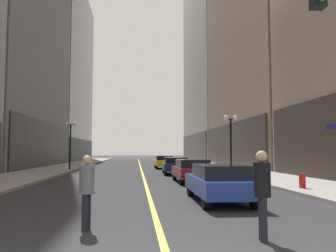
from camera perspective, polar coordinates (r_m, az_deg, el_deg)
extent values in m
plane|color=#2D2D30|center=(39.31, -4.69, -6.87)|extent=(200.00, 200.00, 0.00)
cube|color=#9E9991|center=(40.05, -16.65, -6.55)|extent=(4.50, 78.00, 0.15)
cube|color=#9E9991|center=(40.28, 7.21, -6.68)|extent=(4.50, 78.00, 0.15)
cube|color=#E5D64C|center=(39.31, -4.69, -6.86)|extent=(0.16, 70.00, 0.01)
cube|color=#2C2C2E|center=(40.06, -20.02, -3.00)|extent=(0.50, 22.80, 5.00)
cube|color=slate|center=(67.71, -18.82, 8.40)|extent=(11.22, 26.00, 32.75)
cube|color=#212327|center=(65.05, -14.38, -3.98)|extent=(0.50, 24.70, 3.93)
cube|color=#332A23|center=(40.34, 10.60, -3.19)|extent=(0.50, 22.80, 5.00)
cube|color=#A8A399|center=(69.51, 9.33, 12.67)|extent=(12.28, 26.00, 43.95)
cube|color=#3A3935|center=(65.23, 4.39, -3.63)|extent=(0.50, 24.70, 5.00)
cube|color=navy|center=(12.34, 8.58, -9.83)|extent=(1.84, 4.53, 0.55)
cube|color=black|center=(12.09, 8.81, -7.68)|extent=(1.61, 2.54, 0.50)
cylinder|color=black|center=(13.77, 3.83, -10.43)|extent=(0.23, 0.64, 0.64)
cylinder|color=black|center=(14.08, 10.20, -10.23)|extent=(0.23, 0.64, 0.64)
cylinder|color=black|center=(10.68, 6.46, -12.21)|extent=(0.23, 0.64, 0.64)
cylinder|color=black|center=(11.09, 14.54, -11.81)|extent=(0.23, 0.64, 0.64)
cube|color=maroon|center=(19.58, 4.02, -7.78)|extent=(1.88, 4.18, 0.55)
cube|color=black|center=(19.35, 4.12, -6.42)|extent=(1.64, 2.35, 0.50)
cylinder|color=black|center=(20.92, 1.14, -8.32)|extent=(0.23, 0.64, 0.64)
cylinder|color=black|center=(21.18, 5.49, -8.25)|extent=(0.23, 0.64, 0.64)
cylinder|color=black|center=(18.04, 2.30, -8.97)|extent=(0.23, 0.64, 0.64)
cylinder|color=black|center=(18.34, 7.32, -8.86)|extent=(0.23, 0.64, 0.64)
cube|color=#141E4C|center=(26.44, 1.26, -6.87)|extent=(2.12, 4.64, 0.55)
cube|color=black|center=(26.20, 1.29, -5.86)|extent=(1.80, 2.62, 0.50)
cylinder|color=black|center=(28.00, -0.73, -7.29)|extent=(0.25, 0.65, 0.64)
cylinder|color=black|center=(28.12, 2.74, -7.27)|extent=(0.25, 0.65, 0.64)
cylinder|color=black|center=(24.82, -0.42, -7.68)|extent=(0.25, 0.65, 0.64)
cylinder|color=black|center=(24.95, 3.49, -7.65)|extent=(0.25, 0.65, 0.64)
cube|color=yellow|center=(34.97, -0.71, -6.23)|extent=(1.85, 4.15, 0.55)
cube|color=black|center=(34.75, -0.68, -5.46)|extent=(1.63, 2.33, 0.50)
cylinder|color=black|center=(36.38, -2.16, -6.59)|extent=(0.22, 0.64, 0.64)
cylinder|color=black|center=(36.50, 0.37, -6.58)|extent=(0.22, 0.64, 0.64)
cylinder|color=black|center=(33.48, -1.88, -6.79)|extent=(0.22, 0.64, 0.64)
cylinder|color=black|center=(33.62, 0.86, -6.78)|extent=(0.22, 0.64, 0.64)
cylinder|color=black|center=(8.07, -13.92, -14.05)|extent=(0.14, 0.14, 0.83)
cylinder|color=black|center=(8.21, -13.44, -13.88)|extent=(0.14, 0.14, 0.83)
cylinder|color=slate|center=(8.05, -13.58, -8.76)|extent=(0.42, 0.42, 0.65)
sphere|color=tan|center=(8.02, -13.53, -5.63)|extent=(0.22, 0.22, 0.22)
cylinder|color=black|center=(7.34, 15.64, -14.81)|extent=(0.14, 0.14, 0.88)
cylinder|color=black|center=(7.19, 15.92, -15.04)|extent=(0.14, 0.14, 0.88)
cylinder|color=black|center=(7.16, 15.65, -8.73)|extent=(0.39, 0.39, 0.69)
sphere|color=tan|center=(7.14, 15.58, -5.00)|extent=(0.24, 0.24, 0.24)
cylinder|color=black|center=(31.39, -16.24, -3.54)|extent=(0.14, 0.14, 4.20)
cylinder|color=black|center=(31.48, -16.16, 0.19)|extent=(0.80, 0.06, 0.06)
sphere|color=white|center=(31.55, -16.78, 0.37)|extent=(0.36, 0.36, 0.36)
sphere|color=white|center=(31.42, -15.53, 0.37)|extent=(0.36, 0.36, 0.36)
cylinder|color=black|center=(25.12, 10.61, -3.51)|extent=(0.14, 0.14, 4.20)
cylinder|color=black|center=(25.23, 10.55, 1.15)|extent=(0.80, 0.06, 0.06)
sphere|color=white|center=(25.15, 9.78, 1.39)|extent=(0.36, 0.36, 0.36)
sphere|color=white|center=(25.34, 11.30, 1.37)|extent=(0.36, 0.36, 0.36)
cylinder|color=red|center=(16.42, 21.80, -8.86)|extent=(0.28, 0.28, 0.80)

